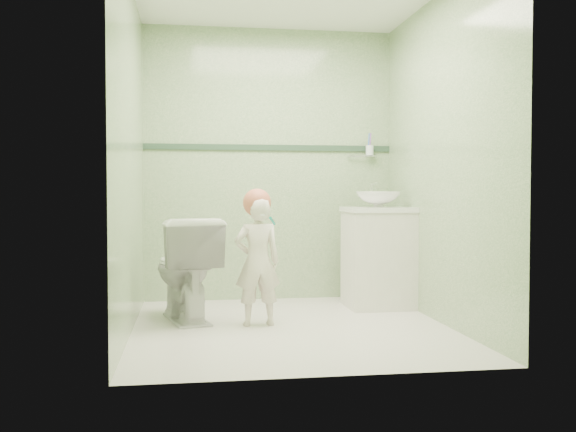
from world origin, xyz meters
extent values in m
plane|color=silver|center=(0.00, 0.00, 0.00)|extent=(2.50, 2.50, 0.00)
cube|color=#84A978|center=(0.00, 1.25, 1.20)|extent=(2.20, 0.04, 2.40)
cube|color=#84A978|center=(0.00, -1.25, 1.20)|extent=(2.20, 0.04, 2.40)
cube|color=#84A978|center=(-1.10, 0.00, 1.20)|extent=(0.04, 2.50, 2.40)
cube|color=#84A978|center=(1.10, 0.00, 1.20)|extent=(0.04, 2.50, 2.40)
cube|color=#2B4533|center=(0.00, 1.24, 1.35)|extent=(2.20, 0.02, 0.05)
cube|color=silver|center=(0.84, 0.70, 0.40)|extent=(0.52, 0.50, 0.80)
cube|color=white|center=(0.84, 0.70, 0.81)|extent=(0.54, 0.52, 0.04)
imported|color=white|center=(0.84, 0.70, 0.89)|extent=(0.37, 0.37, 0.13)
cylinder|color=silver|center=(0.84, 0.90, 0.95)|extent=(0.03, 0.03, 0.18)
cylinder|color=silver|center=(0.84, 0.85, 1.03)|extent=(0.02, 0.12, 0.02)
cylinder|color=silver|center=(0.84, 1.20, 1.28)|extent=(0.26, 0.02, 0.02)
cylinder|color=silver|center=(0.90, 1.18, 1.33)|extent=(0.07, 0.07, 0.09)
cylinder|color=blue|center=(0.89, 1.18, 1.40)|extent=(0.01, 0.01, 0.17)
cylinder|color=purple|center=(0.90, 1.17, 1.40)|extent=(0.01, 0.01, 0.17)
imported|color=white|center=(-0.74, 0.37, 0.38)|extent=(0.59, 0.83, 0.77)
imported|color=#F0E0D0|center=(-0.23, 0.10, 0.46)|extent=(0.35, 0.25, 0.91)
sphere|color=#C16247|center=(-0.23, 0.13, 0.88)|extent=(0.20, 0.20, 0.20)
cylinder|color=#048677|center=(-0.14, -0.02, 0.75)|extent=(0.06, 0.14, 0.06)
cube|color=white|center=(-0.20, 0.02, 0.79)|extent=(0.03, 0.03, 0.02)
camera|label=1|loc=(-0.71, -4.49, 0.94)|focal=40.47mm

